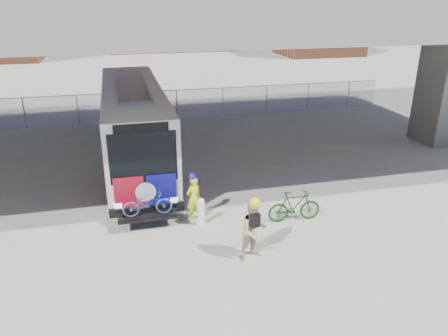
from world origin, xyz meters
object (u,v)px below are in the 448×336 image
object	(u,v)px
bollard	(201,211)
cyclist_hivis	(194,197)
cyclist_tan	(254,230)
bike_parked	(294,206)
bus	(134,118)

from	to	relation	value
bollard	cyclist_hivis	bearing A→B (deg)	106.78
bollard	cyclist_tan	xyz separation A→B (m)	(1.14, -2.31, 0.39)
cyclist_tan	bike_parked	distance (m)	2.78
bus	cyclist_tan	xyz separation A→B (m)	(2.89, -9.14, -1.18)
cyclist_hivis	bollard	bearing A→B (deg)	79.10
bike_parked	cyclist_tan	bearing A→B (deg)	134.47
bus	cyclist_tan	size ratio (longest dim) A/B	6.53
bike_parked	bus	bearing A→B (deg)	36.80
bus	cyclist_hivis	bearing A→B (deg)	-75.83
cyclist_hivis	bike_parked	xyz separation A→B (m)	(3.34, -0.97, -0.28)
bollard	bike_parked	distance (m)	3.23
cyclist_hivis	cyclist_tan	distance (m)	3.09
bollard	cyclist_tan	size ratio (longest dim) A/B	0.51
cyclist_tan	bike_parked	world-z (taller)	cyclist_tan
bollard	cyclist_hivis	size ratio (longest dim) A/B	0.58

